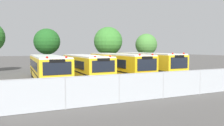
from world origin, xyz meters
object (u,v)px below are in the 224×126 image
(tree_3, at_px, (146,44))
(tree_1, at_px, (47,42))
(school_bus_0, at_px, (48,67))
(school_bus_3, at_px, (146,63))
(school_bus_1, at_px, (85,66))
(traffic_cone, at_px, (136,93))
(school_bus_2, at_px, (118,64))
(tree_2, at_px, (109,41))

(tree_3, bearing_deg, tree_1, 170.41)
(school_bus_0, relative_size, school_bus_3, 0.97)
(school_bus_1, xyz_separation_m, tree_1, (-2.69, 10.34, 2.77))
(school_bus_3, relative_size, traffic_cone, 23.98)
(school_bus_1, relative_size, tree_1, 1.69)
(school_bus_2, relative_size, tree_3, 2.10)
(traffic_cone, bearing_deg, tree_3, 55.80)
(tree_1, bearing_deg, school_bus_2, -59.36)
(school_bus_0, distance_m, traffic_cone, 10.31)
(school_bus_2, xyz_separation_m, tree_3, (8.73, 8.04, 2.44))
(tree_1, xyz_separation_m, tree_3, (14.99, -2.53, -0.26))
(school_bus_1, height_order, tree_2, tree_2)
(tree_3, bearing_deg, school_bus_0, -154.42)
(traffic_cone, bearing_deg, school_bus_3, 54.40)
(school_bus_0, xyz_separation_m, tree_1, (1.05, 10.21, 2.77))
(tree_1, relative_size, tree_3, 1.09)
(school_bus_1, relative_size, tree_3, 1.84)
(tree_3, bearing_deg, school_bus_2, -137.35)
(school_bus_2, relative_size, school_bus_3, 1.01)
(school_bus_0, relative_size, traffic_cone, 23.20)
(school_bus_1, distance_m, traffic_cone, 9.13)
(school_bus_2, relative_size, tree_2, 1.79)
(school_bus_0, distance_m, school_bus_3, 11.14)
(school_bus_1, height_order, school_bus_3, school_bus_3)
(tree_1, height_order, traffic_cone, tree_1)
(tree_2, distance_m, tree_3, 6.05)
(tree_1, xyz_separation_m, traffic_cone, (3.55, -19.36, -3.90))
(school_bus_1, xyz_separation_m, tree_2, (6.45, 9.26, 3.00))
(school_bus_3, bearing_deg, school_bus_2, 4.55)
(school_bus_1, bearing_deg, school_bus_2, 174.94)
(school_bus_0, xyz_separation_m, school_bus_2, (7.32, -0.36, 0.07))
(tree_2, height_order, tree_3, tree_2)
(tree_1, bearing_deg, tree_2, -6.72)
(school_bus_1, xyz_separation_m, school_bus_3, (7.40, 0.11, 0.09))
(school_bus_2, distance_m, traffic_cone, 9.27)
(school_bus_1, relative_size, traffic_cone, 21.23)
(tree_1, xyz_separation_m, tree_2, (9.14, -1.08, 0.23))
(school_bus_2, bearing_deg, traffic_cone, 71.68)
(tree_2, distance_m, traffic_cone, 19.56)
(school_bus_3, distance_m, tree_2, 9.65)
(school_bus_3, distance_m, traffic_cone, 11.29)
(school_bus_0, bearing_deg, school_bus_1, 177.00)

